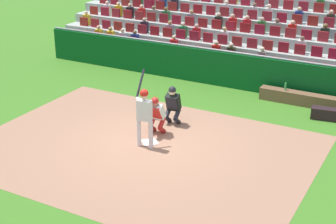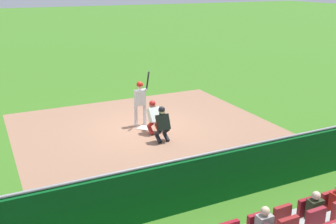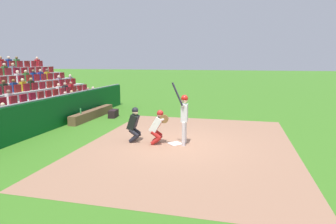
{
  "view_description": "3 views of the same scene",
  "coord_description": "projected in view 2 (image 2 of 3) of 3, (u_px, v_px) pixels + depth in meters",
  "views": [
    {
      "loc": [
        -7.03,
        11.78,
        6.59
      ],
      "look_at": [
        -0.37,
        -0.44,
        0.9
      ],
      "focal_mm": 54.83,
      "sensor_mm": 36.0,
      "label": 1
    },
    {
      "loc": [
        -5.42,
        -13.27,
        5.38
      ],
      "look_at": [
        0.56,
        -0.96,
        0.86
      ],
      "focal_mm": 42.25,
      "sensor_mm": 36.0,
      "label": 2
    },
    {
      "loc": [
        9.9,
        2.16,
        2.97
      ],
      "look_at": [
        -0.21,
        -0.33,
        1.12
      ],
      "focal_mm": 31.18,
      "sensor_mm": 36.0,
      "label": 3
    }
  ],
  "objects": [
    {
      "name": "ground_plane",
      "position": [
        144.0,
        128.0,
        15.27
      ],
      "size": [
        160.0,
        160.0,
        0.0
      ],
      "primitive_type": "plane",
      "color": "#3A7320"
    },
    {
      "name": "equipment_duffel_bag",
      "position": [
        58.0,
        200.0,
        9.87
      ],
      "size": [
        0.87,
        0.48,
        0.39
      ],
      "primitive_type": "cube",
      "rotation": [
        0.0,
        0.0,
        0.15
      ],
      "color": "black",
      "rests_on": "ground_plane"
    },
    {
      "name": "dugout_bench",
      "position": [
        86.0,
        213.0,
        9.26
      ],
      "size": [
        4.0,
        0.4,
        0.44
      ],
      "primitive_type": "cube",
      "color": "brown",
      "rests_on": "ground_plane"
    },
    {
      "name": "water_bottle_on_bench",
      "position": [
        132.0,
        190.0,
        9.6
      ],
      "size": [
        0.07,
        0.07,
        0.26
      ],
      "primitive_type": "cylinder",
      "color": "green",
      "rests_on": "dugout_bench"
    },
    {
      "name": "home_plate_umpire",
      "position": [
        162.0,
        123.0,
        13.76
      ],
      "size": [
        0.49,
        0.49,
        1.31
      ],
      "color": "black",
      "rests_on": "ground_plane"
    },
    {
      "name": "dugout_wall",
      "position": [
        230.0,
        174.0,
        10.15
      ],
      "size": [
        16.57,
        0.24,
        1.42
      ],
      "color": "#084D1A",
      "rests_on": "ground_plane"
    },
    {
      "name": "infield_dirt_patch",
      "position": [
        139.0,
        124.0,
        15.7
      ],
      "size": [
        9.66,
        7.19,
        0.01
      ],
      "primitive_type": "cube",
      "rotation": [
        0.0,
        0.0,
        0.0
      ],
      "color": "#996D54",
      "rests_on": "ground_plane"
    },
    {
      "name": "catcher_crouching",
      "position": [
        154.0,
        115.0,
        14.58
      ],
      "size": [
        0.49,
        0.73,
        1.26
      ],
      "color": "#AC1E1B",
      "rests_on": "ground_plane"
    },
    {
      "name": "home_plate_marker",
      "position": [
        144.0,
        128.0,
        15.27
      ],
      "size": [
        0.62,
        0.62,
        0.02
      ],
      "primitive_type": "cube",
      "rotation": [
        0.0,
        0.0,
        0.79
      ],
      "color": "white",
      "rests_on": "infield_dirt_patch"
    },
    {
      "name": "batter_at_plate",
      "position": [
        140.0,
        98.0,
        15.18
      ],
      "size": [
        0.56,
        0.54,
        2.23
      ],
      "color": "silver",
      "rests_on": "ground_plane"
    }
  ]
}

